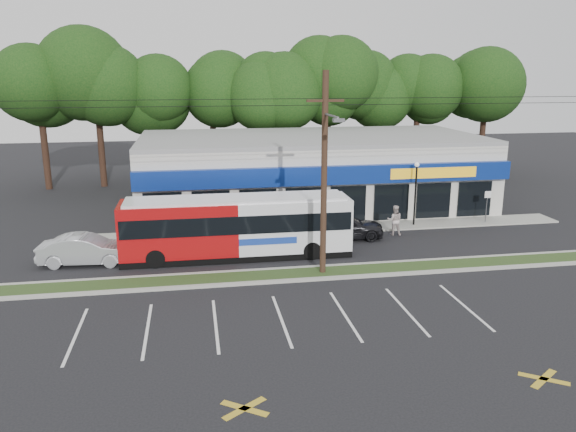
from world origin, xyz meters
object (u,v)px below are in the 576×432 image
(car_silver, at_px, (86,250))
(pedestrian_a, at_px, (293,227))
(car_dark, at_px, (342,225))
(utility_pole, at_px, (321,168))
(metrobus, at_px, (237,225))
(pedestrian_b, at_px, (395,220))
(sign_post, at_px, (487,201))
(lamp_post, at_px, (416,186))

(car_silver, height_order, pedestrian_a, pedestrian_a)
(car_dark, height_order, car_silver, car_dark)
(utility_pole, distance_m, metrobus, 6.38)
(utility_pole, height_order, car_dark, utility_pole)
(metrobus, height_order, pedestrian_b, metrobus)
(sign_post, distance_m, car_silver, 25.33)
(utility_pole, height_order, lamp_post, utility_pole)
(metrobus, bearing_deg, car_dark, 19.53)
(car_silver, bearing_deg, sign_post, -76.46)
(pedestrian_a, xyz_separation_m, pedestrian_b, (6.52, 0.36, 0.02))
(sign_post, xyz_separation_m, pedestrian_b, (-7.00, -1.53, -0.61))
(metrobus, distance_m, car_silver, 8.06)
(lamp_post, xyz_separation_m, metrobus, (-12.00, -4.30, -0.90))
(utility_pole, relative_size, pedestrian_b, 26.37)
(utility_pole, xyz_separation_m, sign_post, (13.17, 7.65, -3.86))
(lamp_post, height_order, pedestrian_b, lamp_post)
(utility_pole, height_order, car_silver, utility_pole)
(lamp_post, xyz_separation_m, sign_post, (5.00, -0.23, -1.12))
(utility_pole, distance_m, pedestrian_a, 7.31)
(sign_post, height_order, car_dark, sign_post)
(metrobus, relative_size, car_silver, 2.59)
(utility_pole, distance_m, pedestrian_b, 9.77)
(pedestrian_a, bearing_deg, lamp_post, -175.72)
(utility_pole, height_order, metrobus, utility_pole)
(utility_pole, height_order, pedestrian_a, utility_pole)
(car_dark, relative_size, pedestrian_a, 2.69)
(metrobus, relative_size, pedestrian_b, 6.57)
(utility_pole, distance_m, lamp_post, 11.67)
(car_dark, xyz_separation_m, pedestrian_a, (-3.09, -0.12, 0.08))
(lamp_post, distance_m, car_silver, 20.53)
(car_silver, relative_size, pedestrian_a, 2.59)
(sign_post, relative_size, metrobus, 0.18)
(lamp_post, distance_m, pedestrian_b, 3.17)
(utility_pole, xyz_separation_m, pedestrian_a, (-0.35, 5.76, -4.48))
(pedestrian_a, distance_m, pedestrian_b, 6.53)
(utility_pole, relative_size, car_dark, 10.01)
(car_dark, distance_m, pedestrian_b, 3.44)
(metrobus, relative_size, pedestrian_a, 6.70)
(car_silver, relative_size, pedestrian_b, 2.54)
(sign_post, bearing_deg, pedestrian_b, -167.65)
(lamp_post, distance_m, sign_post, 5.13)
(car_silver, xyz_separation_m, pedestrian_b, (18.00, 2.47, 0.15))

